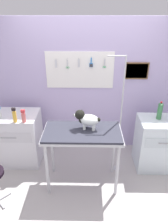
{
  "coord_description": "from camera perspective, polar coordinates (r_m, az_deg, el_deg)",
  "views": [
    {
      "loc": [
        -0.01,
        -2.14,
        2.42
      ],
      "look_at": [
        -0.06,
        0.36,
        1.16
      ],
      "focal_mm": 33.8,
      "sensor_mm": 36.0,
      "label": 1
    }
  ],
  "objects": [
    {
      "name": "spray_bottle_short",
      "position": [
        3.25,
        -18.28,
        -1.02
      ],
      "size": [
        0.06,
        0.06,
        0.23
      ],
      "color": "gold",
      "rests_on": "counter_left"
    },
    {
      "name": "cabinet_right",
      "position": [
        3.66,
        19.36,
        -8.0
      ],
      "size": [
        0.68,
        0.54,
        0.86
      ],
      "color": "silver",
      "rests_on": "ground"
    },
    {
      "name": "spray_bottle_tall",
      "position": [
        3.22,
        -16.03,
        -1.26
      ],
      "size": [
        0.06,
        0.06,
        0.2
      ],
      "color": "#CC615F",
      "rests_on": "counter_left"
    },
    {
      "name": "grooming_arm",
      "position": [
        3.17,
        9.66,
        -2.84
      ],
      "size": [
        0.3,
        0.11,
        1.86
      ],
      "color": "#B7B7BC",
      "rests_on": "ground"
    },
    {
      "name": "rear_wall_panel",
      "position": [
        3.65,
        1.25,
        6.43
      ],
      "size": [
        4.0,
        0.11,
        2.3
      ],
      "color": "#B3A4D0",
      "rests_on": "ground"
    },
    {
      "name": "dog",
      "position": [
        2.84,
        0.66,
        -1.91
      ],
      "size": [
        0.37,
        0.21,
        0.27
      ],
      "color": "white",
      "rests_on": "grooming_table"
    },
    {
      "name": "soda_bottle",
      "position": [
        3.41,
        19.84,
        0.28
      ],
      "size": [
        0.08,
        0.08,
        0.29
      ],
      "color": "#336D3F",
      "rests_on": "cabinet_right"
    },
    {
      "name": "ground",
      "position": [
        3.25,
        1.02,
        -22.03
      ],
      "size": [
        4.4,
        4.0,
        0.04
      ],
      "primitive_type": "cube",
      "color": "#A8A3A1"
    },
    {
      "name": "counter_left",
      "position": [
        3.74,
        -17.89,
        -6.7
      ],
      "size": [
        0.8,
        0.58,
        0.88
      ],
      "color": "silver",
      "rests_on": "ground"
    },
    {
      "name": "grooming_table",
      "position": [
        2.91,
        -0.45,
        -6.79
      ],
      "size": [
        1.07,
        0.57,
        0.92
      ],
      "color": "#B7B7BC",
      "rests_on": "ground"
    }
  ]
}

